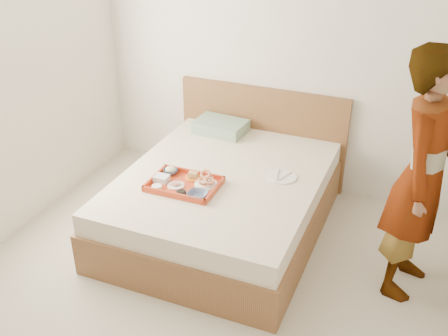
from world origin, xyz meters
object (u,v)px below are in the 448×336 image
object	(u,v)px
bed	(223,202)
dinner_plate	(282,177)
person	(423,177)
tray	(184,184)

from	to	relation	value
bed	dinner_plate	size ratio (longest dim) A/B	8.10
bed	person	bearing A→B (deg)	-5.00
bed	dinner_plate	distance (m)	0.55
dinner_plate	tray	bearing A→B (deg)	-146.71
dinner_plate	person	xyz separation A→B (m)	(1.05, -0.27, 0.37)
tray	dinner_plate	xyz separation A→B (m)	(0.66, 0.44, -0.02)
tray	person	bearing A→B (deg)	4.96
dinner_plate	person	bearing A→B (deg)	-14.36
bed	dinner_plate	bearing A→B (deg)	16.70
bed	tray	size ratio (longest dim) A/B	3.70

